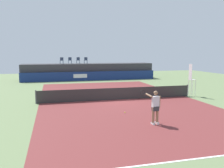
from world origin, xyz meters
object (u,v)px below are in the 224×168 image
(umpire_chair, at_px, (191,78))
(net_post_far, at_px, (187,90))
(spectator_chair_left, at_px, (70,60))
(tennis_player, at_px, (155,106))
(spectator_chair_center, at_px, (78,60))
(spectator_chair_far_left, at_px, (62,60))
(tennis_ball, at_px, (125,112))
(spectator_chair_right, at_px, (86,60))
(net_post_near, at_px, (36,97))

(umpire_chair, height_order, net_post_far, umpire_chair)
(umpire_chair, bearing_deg, spectator_chair_left, 120.65)
(umpire_chair, xyz_separation_m, net_post_far, (-0.32, 0.00, -1.09))
(umpire_chair, xyz_separation_m, tennis_player, (-6.39, -6.76, -0.63))
(spectator_chair_center, bearing_deg, spectator_chair_far_left, -170.77)
(spectator_chair_center, bearing_deg, tennis_ball, -87.83)
(spectator_chair_left, xyz_separation_m, umpire_chair, (9.08, -15.33, -1.11))
(spectator_chair_right, distance_m, tennis_player, 21.97)
(spectator_chair_far_left, distance_m, umpire_chair, 18.22)
(umpire_chair, relative_size, net_post_far, 2.76)
(spectator_chair_far_left, bearing_deg, net_post_far, -56.71)
(spectator_chair_left, distance_m, net_post_far, 17.78)
(net_post_far, xyz_separation_m, tennis_ball, (-6.89, -4.17, -0.46))
(umpire_chair, height_order, tennis_player, umpire_chair)
(spectator_chair_left, bearing_deg, umpire_chair, -59.35)
(spectator_chair_right, distance_m, net_post_near, 16.35)
(spectator_chair_right, bearing_deg, tennis_player, -88.62)
(net_post_near, relative_size, tennis_ball, 14.71)
(tennis_player, bearing_deg, umpire_chair, 46.60)
(spectator_chair_center, bearing_deg, tennis_player, -85.96)
(tennis_player, bearing_deg, spectator_chair_right, 91.38)
(net_post_near, bearing_deg, spectator_chair_center, 72.82)
(net_post_far, distance_m, tennis_ball, 8.07)
(spectator_chair_center, height_order, spectator_chair_right, same)
(net_post_near, bearing_deg, umpire_chair, -0.02)
(spectator_chair_far_left, relative_size, tennis_ball, 13.06)
(net_post_far, bearing_deg, spectator_chair_right, 113.56)
(spectator_chair_left, distance_m, umpire_chair, 17.85)
(spectator_chair_center, xyz_separation_m, tennis_ball, (0.74, -19.59, -2.66))
(spectator_chair_center, xyz_separation_m, net_post_far, (7.63, -15.42, -2.19))
(spectator_chair_right, height_order, tennis_player, spectator_chair_right)
(spectator_chair_center, relative_size, tennis_ball, 13.06)
(spectator_chair_center, relative_size, umpire_chair, 0.32)
(spectator_chair_right, relative_size, tennis_player, 0.50)
(spectator_chair_far_left, bearing_deg, tennis_ball, -81.16)
(spectator_chair_left, relative_size, umpire_chair, 0.32)
(spectator_chair_right, height_order, net_post_near, spectator_chair_right)
(umpire_chair, bearing_deg, spectator_chair_far_left, 124.12)
(spectator_chair_far_left, xyz_separation_m, umpire_chair, (10.20, -15.06, -1.11))
(net_post_far, bearing_deg, spectator_chair_far_left, 123.29)
(spectator_chair_left, bearing_deg, tennis_player, -83.05)
(net_post_near, bearing_deg, tennis_ball, -37.16)
(net_post_near, distance_m, tennis_ball, 6.93)
(spectator_chair_center, relative_size, net_post_near, 0.89)
(spectator_chair_far_left, distance_m, net_post_far, 18.14)
(umpire_chair, relative_size, tennis_player, 1.56)
(spectator_chair_right, xyz_separation_m, tennis_player, (0.53, -21.89, -1.73))
(net_post_far, height_order, tennis_ball, net_post_far)
(spectator_chair_far_left, xyz_separation_m, spectator_chair_right, (3.28, 0.08, 0.00))
(spectator_chair_left, xyz_separation_m, tennis_player, (2.69, -22.08, -1.73))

